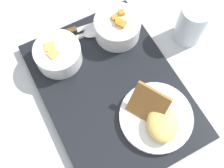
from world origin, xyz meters
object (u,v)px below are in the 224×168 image
Objects in this scene: spoon at (86,34)px; bowl_salad at (117,26)px; knife at (71,32)px; bowl_soup at (58,54)px; plate_main at (157,118)px; glass_water at (191,25)px.

bowl_salad is at bearing -17.54° from spoon.
bowl_soup is at bearing -129.18° from knife.
spoon is (-0.29, -0.04, -0.01)m from plate_main.
plate_main is at bearing -8.00° from bowl_salad.
spoon is (-0.03, -0.08, -0.03)m from bowl_salad.
glass_water is at bearing 75.42° from bowl_soup.
spoon is at bearing -113.57° from bowl_salad.
bowl_salad reaches higher than bowl_soup.
bowl_soup is 0.74× the size of spoon.
plate_main is 0.26m from glass_water.
bowl_soup reaches higher than spoon.
spoon is (0.03, 0.03, -0.00)m from knife.
glass_water reaches higher than spoon.
knife is (-0.06, -0.11, -0.03)m from bowl_salad.
glass_water is at bearing -21.93° from knife.
glass_water is at bearing -19.91° from spoon.
plate_main is at bearing -51.02° from glass_water.
bowl_salad is at bearing 172.00° from plate_main.
glass_water is (-0.17, 0.21, 0.01)m from plate_main.
bowl_salad is 0.09m from spoon.
bowl_salad is 1.06× the size of glass_water.
plate_main is at bearing -75.66° from spoon.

